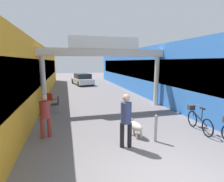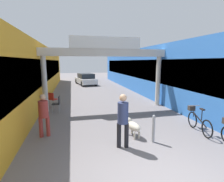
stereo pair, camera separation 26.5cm
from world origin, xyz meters
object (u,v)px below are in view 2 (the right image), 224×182
object	(u,v)px
bicycle_black_second	(198,120)
cafe_chair_black_nearer	(57,103)
pedestrian_companion	(44,113)
pedestrian_with_dog	(123,117)
parked_car_white	(86,79)
dog_on_leash	(132,126)
bollard_post_metal	(153,128)
cafe_chair_red_farther	(52,98)

from	to	relation	value
bicycle_black_second	cafe_chair_black_nearer	bearing A→B (deg)	144.57
pedestrian_companion	pedestrian_with_dog	bearing A→B (deg)	-29.27
bicycle_black_second	parked_car_white	distance (m)	15.66
pedestrian_with_dog	pedestrian_companion	size ratio (longest dim) A/B	1.10
dog_on_leash	cafe_chair_black_nearer	xyz separation A→B (m)	(-2.92, 3.81, 0.15)
parked_car_white	bicycle_black_second	bearing A→B (deg)	-78.35
cafe_chair_black_nearer	parked_car_white	bearing A→B (deg)	77.97
pedestrian_with_dog	bollard_post_metal	xyz separation A→B (m)	(1.12, 0.12, -0.51)
cafe_chair_red_farther	cafe_chair_black_nearer	bearing A→B (deg)	-72.34
pedestrian_with_dog	pedestrian_companion	xyz separation A→B (m)	(-2.56, 1.43, -0.10)
pedestrian_with_dog	parked_car_white	xyz separation A→B (m)	(0.10, 15.94, -0.36)
dog_on_leash	parked_car_white	distance (m)	15.18
pedestrian_with_dog	cafe_chair_red_farther	world-z (taller)	pedestrian_with_dog
pedestrian_with_dog	dog_on_leash	size ratio (longest dim) A/B	1.97
cafe_chair_black_nearer	cafe_chair_red_farther	xyz separation A→B (m)	(-0.38, 1.19, 0.00)
bicycle_black_second	cafe_chair_red_farther	distance (m)	7.88
dog_on_leash	bollard_post_metal	size ratio (longest dim) A/B	0.92
bollard_post_metal	pedestrian_companion	bearing A→B (deg)	160.32
pedestrian_companion	parked_car_white	distance (m)	14.75
pedestrian_with_dog	parked_car_white	size ratio (longest dim) A/B	0.41
pedestrian_with_dog	dog_on_leash	xyz separation A→B (m)	(0.60, 0.77, -0.61)
parked_car_white	pedestrian_with_dog	bearing A→B (deg)	-90.35
dog_on_leash	cafe_chair_red_farther	world-z (taller)	cafe_chair_red_farther
bicycle_black_second	cafe_chair_black_nearer	world-z (taller)	bicycle_black_second
pedestrian_with_dog	bicycle_black_second	size ratio (longest dim) A/B	1.04
bollard_post_metal	parked_car_white	world-z (taller)	parked_car_white
pedestrian_companion	parked_car_white	size ratio (longest dim) A/B	0.37
pedestrian_with_dog	cafe_chair_red_farther	bearing A→B (deg)	115.11
cafe_chair_red_farther	pedestrian_companion	bearing A→B (deg)	-88.09
bollard_post_metal	cafe_chair_black_nearer	distance (m)	5.64
pedestrian_with_dog	bicycle_black_second	bearing A→B (deg)	10.53
cafe_chair_black_nearer	parked_car_white	size ratio (longest dim) A/B	0.21
cafe_chair_black_nearer	dog_on_leash	bearing A→B (deg)	-52.52
pedestrian_with_dog	cafe_chair_red_farther	xyz separation A→B (m)	(-2.70, 5.76, -0.46)
pedestrian_with_dog	bicycle_black_second	xyz separation A→B (m)	(3.26, 0.61, -0.56)
dog_on_leash	bicycle_black_second	size ratio (longest dim) A/B	0.53
cafe_chair_black_nearer	cafe_chair_red_farther	world-z (taller)	same
pedestrian_with_dog	bicycle_black_second	distance (m)	3.36
bicycle_black_second	dog_on_leash	bearing A→B (deg)	176.54
pedestrian_companion	cafe_chair_red_farther	bearing A→B (deg)	91.91
pedestrian_companion	parked_car_white	bearing A→B (deg)	79.63
bicycle_black_second	cafe_chair_red_farther	xyz separation A→B (m)	(-5.96, 5.16, 0.10)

